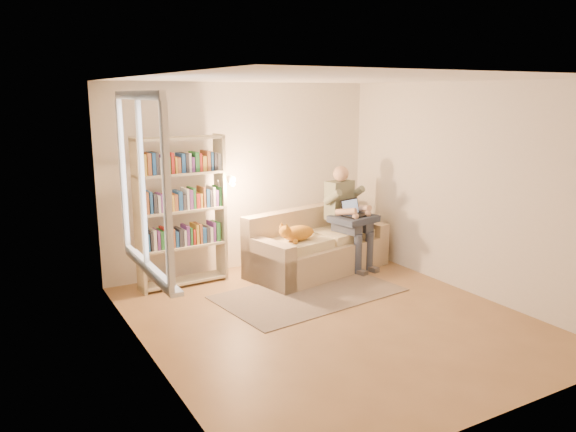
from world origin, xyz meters
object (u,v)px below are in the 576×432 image
cat (296,233)px  person (346,211)px  laptop (353,212)px  bookshelf (181,204)px  sofa (316,249)px

cat → person: bearing=-1.5°
cat → laptop: laptop is taller
laptop → bookshelf: bookshelf is taller
laptop → bookshelf: 2.38m
person → laptop: 0.13m
laptop → bookshelf: bearing=154.9°
person → cat: 0.95m
person → bookshelf: size_ratio=0.75×
sofa → bookshelf: bearing=156.9°
cat → bookshelf: bookshelf is taller
bookshelf → sofa: bearing=-14.0°
laptop → cat: bearing=170.7°
bookshelf → laptop: bearing=-16.0°
person → laptop: bearing=-90.2°
sofa → laptop: 0.75m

